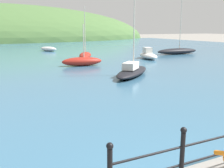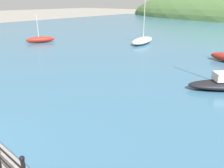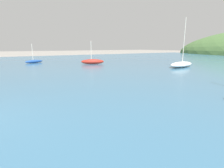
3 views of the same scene
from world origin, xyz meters
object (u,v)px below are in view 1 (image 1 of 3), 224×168
at_px(boat_twin_mast, 48,49).
at_px(boat_mid_harbor, 85,55).
at_px(boat_far_right, 82,61).
at_px(boat_blue_hull, 177,51).
at_px(boat_green_fishing, 132,71).
at_px(boat_far_left, 148,55).

bearing_deg(boat_twin_mast, boat_mid_harbor, -81.13).
bearing_deg(boat_far_right, boat_blue_hull, 17.45).
relative_size(boat_far_right, boat_blue_hull, 0.51).
bearing_deg(boat_green_fishing, boat_blue_hull, 39.77).
distance_m(boat_blue_hull, boat_twin_mast, 15.73).
xyz_separation_m(boat_green_fishing, boat_mid_harbor, (0.71, 10.14, 0.00)).
xyz_separation_m(boat_green_fishing, boat_blue_hull, (11.37, 9.46, 0.04)).
height_order(boat_far_right, boat_blue_hull, boat_blue_hull).
xyz_separation_m(boat_far_right, boat_green_fishing, (1.27, -5.49, -0.04)).
distance_m(boat_far_right, boat_green_fishing, 5.64).
bearing_deg(boat_blue_hull, boat_mid_harbor, 176.39).
height_order(boat_far_right, boat_twin_mast, boat_far_right).
xyz_separation_m(boat_twin_mast, boat_far_left, (6.69, -12.33, 0.06)).
bearing_deg(boat_twin_mast, boat_far_right, -92.14).
distance_m(boat_far_right, boat_mid_harbor, 5.05).
height_order(boat_blue_hull, boat_far_left, boat_blue_hull).
bearing_deg(boat_green_fishing, boat_far_left, 50.28).
xyz_separation_m(boat_far_right, boat_twin_mast, (0.52, 14.00, -0.06)).
distance_m(boat_green_fishing, boat_blue_hull, 14.79).
distance_m(boat_blue_hull, boat_far_left, 5.90).
xyz_separation_m(boat_mid_harbor, boat_twin_mast, (-1.46, 9.35, -0.02)).
relative_size(boat_far_right, boat_mid_harbor, 0.66).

